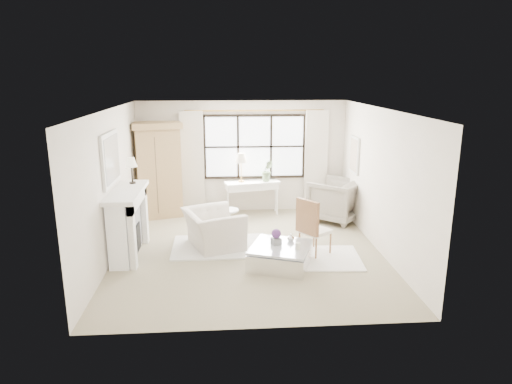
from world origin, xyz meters
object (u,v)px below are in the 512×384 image
console_table (252,197)px  club_armchair (213,229)px  armoire (158,169)px  coffee_table (280,256)px

console_table → club_armchair: bearing=-124.6°
club_armchair → console_table: bearing=-42.9°
armoire → club_armchair: 2.62m
club_armchair → armoire: bearing=11.2°
console_table → club_armchair: 2.35m
coffee_table → armoire: bearing=148.6°
armoire → club_armchair: armoire is taller
armoire → console_table: armoire is taller
console_table → club_armchair: size_ratio=1.20×
club_armchair → coffee_table: bearing=-150.4°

